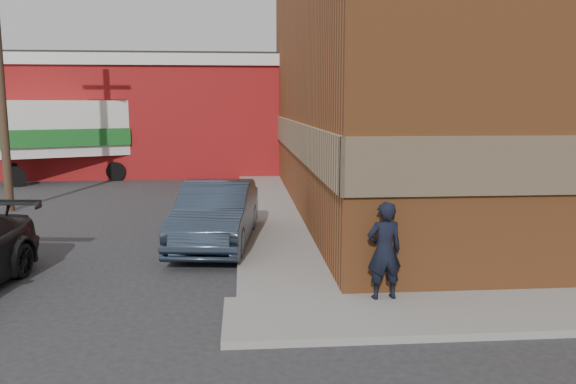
# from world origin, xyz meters

# --- Properties ---
(ground) EXTENTS (90.00, 90.00, 0.00)m
(ground) POSITION_xyz_m (0.00, 0.00, 0.00)
(ground) COLOR #28282B
(ground) RESTS_ON ground
(brick_building) EXTENTS (14.25, 18.25, 9.36)m
(brick_building) POSITION_xyz_m (8.50, 9.00, 4.68)
(brick_building) COLOR brown
(brick_building) RESTS_ON ground
(sidewalk_west) EXTENTS (1.80, 18.00, 0.12)m
(sidewalk_west) POSITION_xyz_m (0.60, 9.00, 0.06)
(sidewalk_west) COLOR gray
(sidewalk_west) RESTS_ON ground
(warehouse) EXTENTS (16.30, 8.30, 5.60)m
(warehouse) POSITION_xyz_m (-6.00, 20.00, 2.81)
(warehouse) COLOR maroon
(warehouse) RESTS_ON ground
(man) EXTENTS (0.63, 0.45, 1.64)m
(man) POSITION_xyz_m (2.14, -0.25, 0.94)
(man) COLOR black
(man) RESTS_ON sidewalk_south
(sedan) EXTENTS (2.10, 4.72, 1.50)m
(sedan) POSITION_xyz_m (-0.80, 4.05, 0.75)
(sedan) COLOR #313F52
(sedan) RESTS_ON ground
(box_truck) EXTENTS (7.32, 4.64, 3.48)m
(box_truck) POSITION_xyz_m (-7.26, 16.26, 2.01)
(box_truck) COLOR white
(box_truck) RESTS_ON ground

